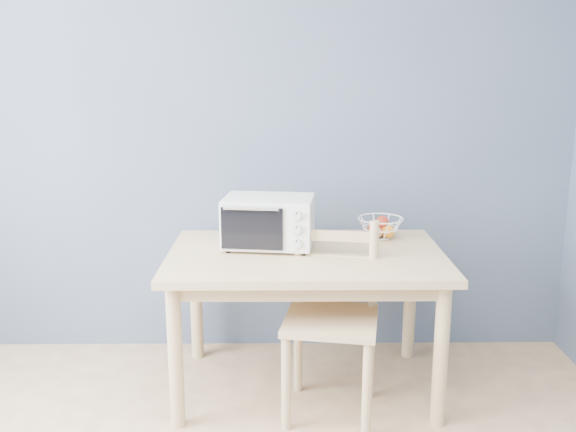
{
  "coord_description": "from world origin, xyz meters",
  "views": [
    {
      "loc": [
        0.31,
        -1.43,
        1.68
      ],
      "look_at": [
        0.34,
        1.75,
        0.93
      ],
      "focal_mm": 40.0,
      "sensor_mm": 36.0,
      "label": 1
    }
  ],
  "objects_px": {
    "dining_chair": "(332,321)",
    "dining_table": "(306,271)",
    "fruit_basket": "(380,227)",
    "toaster_oven": "(265,221)"
  },
  "relations": [
    {
      "from": "dining_table",
      "to": "fruit_basket",
      "type": "bearing_deg",
      "value": 32.78
    },
    {
      "from": "dining_table",
      "to": "dining_chair",
      "type": "height_order",
      "value": "dining_chair"
    },
    {
      "from": "dining_table",
      "to": "fruit_basket",
      "type": "xyz_separation_m",
      "value": [
        0.42,
        0.27,
        0.16
      ]
    },
    {
      "from": "fruit_basket",
      "to": "toaster_oven",
      "type": "bearing_deg",
      "value": -164.55
    },
    {
      "from": "fruit_basket",
      "to": "dining_chair",
      "type": "bearing_deg",
      "value": -121.84
    },
    {
      "from": "dining_table",
      "to": "fruit_basket",
      "type": "distance_m",
      "value": 0.52
    },
    {
      "from": "dining_chair",
      "to": "dining_table",
      "type": "bearing_deg",
      "value": 130.15
    },
    {
      "from": "toaster_oven",
      "to": "dining_chair",
      "type": "height_order",
      "value": "toaster_oven"
    },
    {
      "from": "dining_table",
      "to": "toaster_oven",
      "type": "bearing_deg",
      "value": 155.67
    },
    {
      "from": "dining_table",
      "to": "toaster_oven",
      "type": "distance_m",
      "value": 0.33
    }
  ]
}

